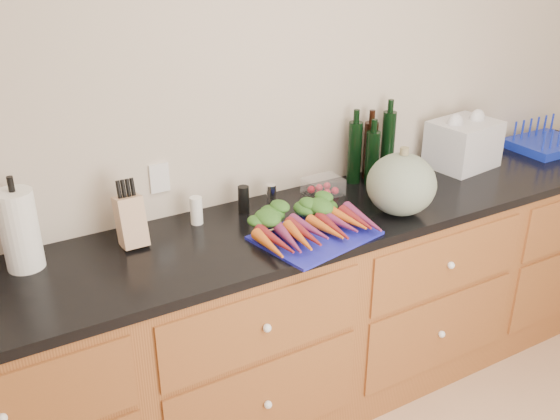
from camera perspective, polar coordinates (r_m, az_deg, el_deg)
wall_back at (r=2.75m, az=0.40°, el=8.99°), size 4.10×0.05×2.60m
cabinets at (r=2.87m, az=3.72°, el=-9.21°), size 3.60×0.64×0.90m
countertop at (r=2.63m, az=3.95°, el=-0.72°), size 3.64×0.62×0.04m
cutting_board at (r=2.43m, az=3.23°, el=-2.34°), size 0.50×0.41×0.01m
carrots at (r=2.45m, az=2.67°, el=-1.22°), size 0.47×0.35×0.07m
squash at (r=2.62m, az=11.04°, el=2.32°), size 0.29×0.29×0.26m
paper_towel at (r=2.34m, az=-22.69°, el=-1.72°), size 0.13×0.13×0.29m
knife_block at (r=2.40m, az=-13.48°, el=-1.00°), size 0.10×0.10×0.19m
grinder_salt at (r=2.53m, az=-7.65°, el=-0.05°), size 0.05×0.05×0.11m
grinder_pepper at (r=2.61m, az=-3.35°, el=0.97°), size 0.05×0.05×0.12m
canister_chrome at (r=2.67m, az=-0.81°, el=1.36°), size 0.04×0.04×0.10m
tomato_box at (r=2.80m, az=3.97°, el=2.16°), size 0.16×0.13×0.07m
bottles at (r=2.95m, az=8.37°, el=5.38°), size 0.26×0.13×0.31m
grocery_bag at (r=3.22m, az=16.40°, el=5.81°), size 0.34×0.29×0.23m
dish_rack at (r=3.65m, az=23.16°, el=5.74°), size 0.37×0.30×0.15m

